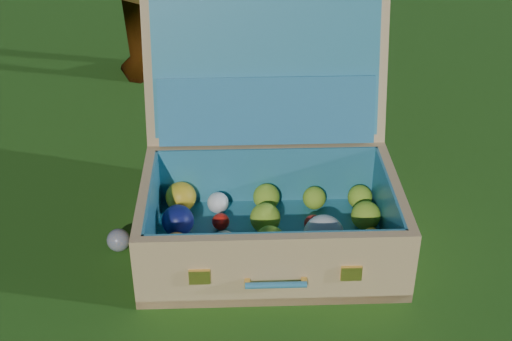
% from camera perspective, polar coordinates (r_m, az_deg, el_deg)
% --- Properties ---
extents(ground, '(60.00, 60.00, 0.00)m').
position_cam_1_polar(ground, '(2.00, -0.54, -3.88)').
color(ground, '#215114').
rests_on(ground, ground).
extents(stray_ball, '(0.06, 0.06, 0.06)m').
position_cam_1_polar(stray_ball, '(1.91, -10.95, -5.49)').
color(stray_ball, '#3C5F9D').
rests_on(stray_ball, ground).
extents(suitcase, '(0.84, 0.80, 0.62)m').
position_cam_1_polar(suitcase, '(1.87, 1.06, -0.41)').
color(suitcase, tan).
rests_on(suitcase, ground).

